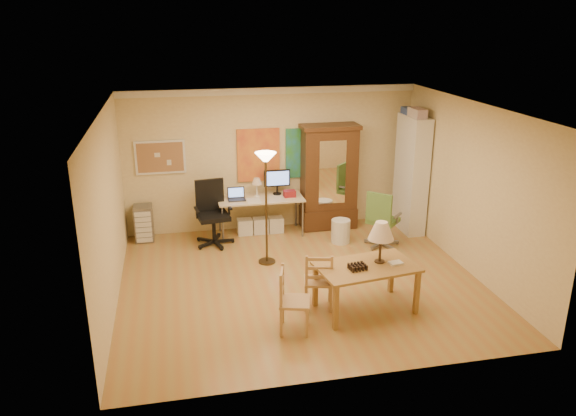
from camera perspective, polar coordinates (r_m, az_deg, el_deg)
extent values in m
plane|color=#A9743C|center=(8.84, 1.28, -7.48)|extent=(5.50, 5.50, 0.00)
cube|color=white|center=(10.40, -1.73, 11.83)|extent=(5.50, 0.08, 0.12)
cube|color=#A5764D|center=(10.46, -12.85, 5.05)|extent=(0.90, 0.04, 0.62)
cube|color=#F5A928|center=(10.58, -3.02, 5.39)|extent=(0.80, 0.04, 1.00)
cube|color=teal|center=(10.75, 1.75, 5.62)|extent=(0.75, 0.04, 0.95)
cube|color=brown|center=(7.84, 7.98, -5.93)|extent=(1.46, 1.00, 0.04)
cube|color=brown|center=(7.47, 4.87, -10.06)|extent=(0.07, 0.07, 0.64)
cube|color=brown|center=(8.02, 12.95, -8.37)|extent=(0.07, 0.07, 0.64)
cube|color=brown|center=(8.02, 2.80, -7.84)|extent=(0.07, 0.07, 0.64)
cube|color=brown|center=(8.54, 10.47, -6.43)|extent=(0.07, 0.07, 0.64)
cylinder|color=#301F10|center=(7.97, 9.28, -5.37)|extent=(0.14, 0.14, 0.02)
cylinder|color=#301F10|center=(7.90, 9.34, -4.23)|extent=(0.04, 0.04, 0.36)
cone|color=beige|center=(7.79, 9.46, -2.28)|extent=(0.36, 0.36, 0.25)
cube|color=silver|center=(7.95, 10.90, -5.51)|extent=(0.20, 0.16, 0.03)
cube|color=black|center=(7.70, 7.08, -5.95)|extent=(0.28, 0.23, 0.07)
cube|color=#A2774A|center=(7.96, 3.11, -7.40)|extent=(0.47, 0.46, 0.04)
cube|color=#A2774A|center=(8.20, 4.26, -8.23)|extent=(0.04, 0.04, 0.39)
cube|color=#A2774A|center=(8.19, 1.84, -8.22)|extent=(0.04, 0.04, 0.39)
cube|color=#A2774A|center=(7.92, 4.38, -9.31)|extent=(0.04, 0.04, 0.39)
cube|color=#A2774A|center=(7.90, 1.86, -9.31)|extent=(0.04, 0.04, 0.39)
cube|color=#A2774A|center=(7.72, 4.46, -6.44)|extent=(0.04, 0.04, 0.45)
cube|color=#A2774A|center=(7.71, 1.90, -6.44)|extent=(0.04, 0.04, 0.45)
cube|color=#A2774A|center=(7.69, 3.19, -6.14)|extent=(0.34, 0.10, 0.05)
cube|color=#A2774A|center=(7.39, 0.68, -9.49)|extent=(0.48, 0.49, 0.04)
cube|color=#A2774A|center=(7.34, 1.94, -11.66)|extent=(0.05, 0.05, 0.40)
cube|color=#A2774A|center=(7.65, 2.00, -10.32)|extent=(0.05, 0.05, 0.40)
cube|color=#A2774A|center=(7.36, -0.70, -11.60)|extent=(0.05, 0.05, 0.40)
cube|color=#A2774A|center=(7.66, -0.53, -10.26)|extent=(0.05, 0.05, 0.40)
cube|color=#A2774A|center=(7.14, -0.72, -8.50)|extent=(0.05, 0.05, 0.46)
cube|color=#A2774A|center=(7.45, -0.54, -7.25)|extent=(0.05, 0.05, 0.46)
cube|color=#A2774A|center=(7.27, -0.63, -7.54)|extent=(0.12, 0.35, 0.05)
cylinder|color=#3E2F18|center=(9.49, -2.15, -5.44)|extent=(0.28, 0.28, 0.03)
cylinder|color=#3E2F18|center=(9.15, -2.22, -0.34)|extent=(0.04, 0.04, 1.78)
cone|color=#FFE0A5|center=(8.89, -2.29, 5.20)|extent=(0.34, 0.34, 0.14)
cube|color=#BCAD8A|center=(10.45, -2.82, 0.98)|extent=(1.59, 0.69, 0.03)
cylinder|color=slate|center=(10.21, -6.65, -1.73)|extent=(0.04, 0.04, 0.69)
cylinder|color=slate|center=(10.43, 1.50, -1.15)|extent=(0.04, 0.04, 0.69)
cylinder|color=slate|center=(10.76, -6.95, -0.63)|extent=(0.04, 0.04, 0.69)
cylinder|color=slate|center=(10.97, 0.79, -0.10)|extent=(0.04, 0.04, 0.69)
cube|color=black|center=(10.34, -5.22, 0.86)|extent=(0.32, 0.22, 0.02)
cube|color=black|center=(10.46, -5.34, 1.67)|extent=(0.32, 0.05, 0.21)
cube|color=black|center=(10.55, -1.12, 3.06)|extent=(0.50, 0.04, 0.32)
cone|color=beige|center=(10.44, -3.21, 2.75)|extent=(0.20, 0.20, 0.12)
cube|color=silver|center=(10.28, -3.51, 0.77)|extent=(0.25, 0.32, 0.01)
cube|color=maroon|center=(10.47, 0.16, 1.47)|extent=(0.22, 0.16, 0.12)
cube|color=white|center=(10.64, -4.40, -1.91)|extent=(0.28, 0.24, 0.30)
cube|color=white|center=(10.68, -2.82, -1.80)|extent=(0.28, 0.24, 0.30)
cube|color=silver|center=(10.73, -1.25, -1.68)|extent=(0.28, 0.24, 0.30)
cylinder|color=black|center=(10.18, -7.53, -2.22)|extent=(0.07, 0.07, 0.45)
cube|color=black|center=(10.09, -7.59, -0.86)|extent=(0.60, 0.58, 0.08)
cube|color=black|center=(10.21, -7.97, 1.35)|extent=(0.52, 0.12, 0.58)
cube|color=black|center=(9.99, -9.26, -0.21)|extent=(0.09, 0.34, 0.03)
cube|color=black|center=(10.10, -6.02, 0.16)|extent=(0.09, 0.34, 0.03)
cylinder|color=slate|center=(10.19, 9.56, -2.48)|extent=(0.06, 0.06, 0.40)
cube|color=#447032|center=(10.11, 9.63, -1.25)|extent=(0.67, 0.67, 0.07)
cube|color=#447032|center=(9.82, 9.22, 0.02)|extent=(0.37, 0.36, 0.52)
cube|color=slate|center=(9.97, 11.06, -0.77)|extent=(0.24, 0.25, 0.03)
cube|color=slate|center=(10.16, 8.32, -0.24)|extent=(0.24, 0.25, 0.03)
cube|color=slate|center=(10.61, -14.44, -1.50)|extent=(0.33, 0.38, 0.66)
cube|color=silver|center=(10.43, -14.47, -1.87)|extent=(0.28, 0.02, 0.56)
cube|color=#3B2110|center=(10.76, 4.17, 2.98)|extent=(1.02, 0.46, 1.95)
cube|color=#3B2110|center=(11.00, 4.07, -0.88)|extent=(1.06, 0.50, 0.39)
cube|color=white|center=(10.49, 4.54, 3.60)|extent=(0.51, 0.01, 1.21)
cube|color=#3B2110|center=(10.53, 4.30, 8.23)|extent=(1.10, 0.52, 0.07)
cube|color=white|center=(10.83, 12.41, 3.37)|extent=(0.33, 0.88, 2.20)
cube|color=#993333|center=(10.83, 12.33, 0.21)|extent=(0.20, 0.44, 0.26)
cube|color=#334C99|center=(10.84, 12.00, 7.38)|extent=(0.20, 0.31, 0.22)
cylinder|color=silver|center=(10.26, 5.36, -2.35)|extent=(0.35, 0.35, 0.43)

